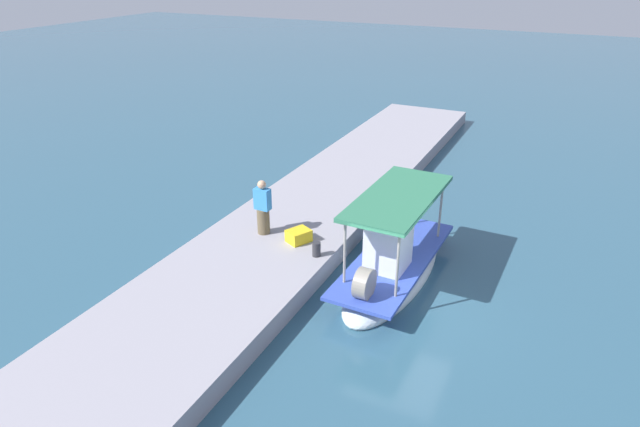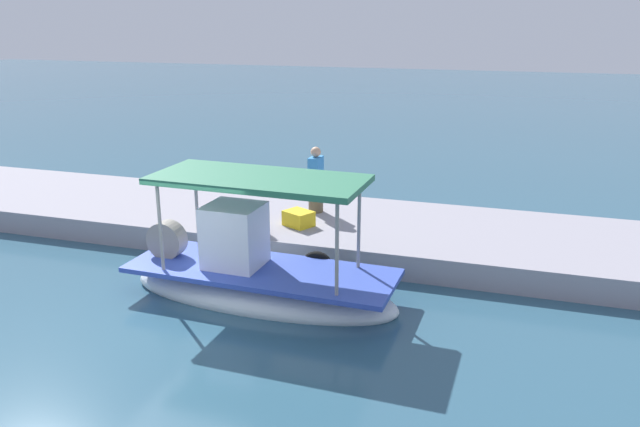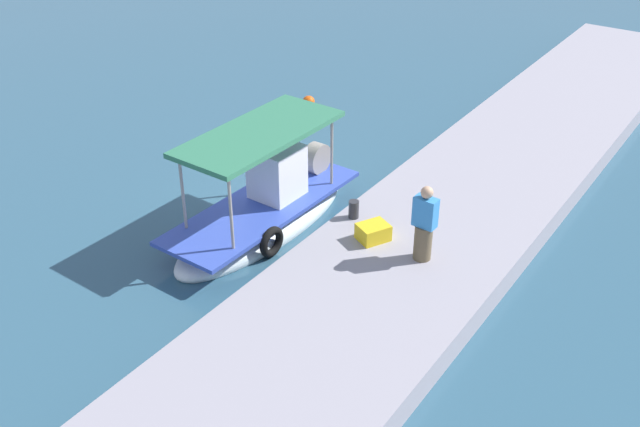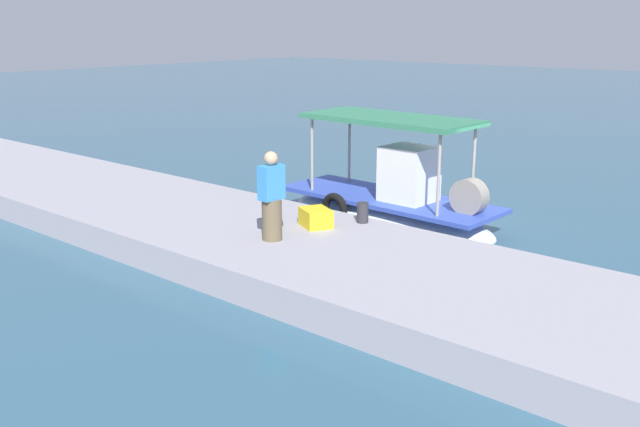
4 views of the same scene
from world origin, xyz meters
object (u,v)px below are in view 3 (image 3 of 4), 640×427
(fisherman_near_bollard, at_px, (424,227))
(mooring_bollard, at_px, (354,209))
(main_fishing_boat, at_px, (266,210))
(marker_buoy, at_px, (309,102))
(cargo_crate, at_px, (373,232))

(fisherman_near_bollard, xyz_separation_m, mooring_bollard, (0.60, 2.08, -0.57))
(main_fishing_boat, bearing_deg, fisherman_near_bollard, -88.70)
(mooring_bollard, xyz_separation_m, marker_buoy, (6.13, 5.61, -0.72))
(marker_buoy, bearing_deg, cargo_crate, -135.96)
(marker_buoy, bearing_deg, fisherman_near_bollard, -131.17)
(main_fishing_boat, distance_m, marker_buoy, 7.71)
(marker_buoy, bearing_deg, mooring_bollard, -137.55)
(mooring_bollard, bearing_deg, cargo_crate, -122.91)
(main_fishing_boat, bearing_deg, marker_buoy, 27.60)
(fisherman_near_bollard, relative_size, mooring_bollard, 4.02)
(main_fishing_boat, height_order, fisherman_near_bollard, main_fishing_boat)
(mooring_bollard, bearing_deg, marker_buoy, 42.45)
(mooring_bollard, bearing_deg, main_fishing_boat, 108.66)
(mooring_bollard, relative_size, cargo_crate, 0.65)
(fisherman_near_bollard, height_order, marker_buoy, fisherman_near_bollard)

